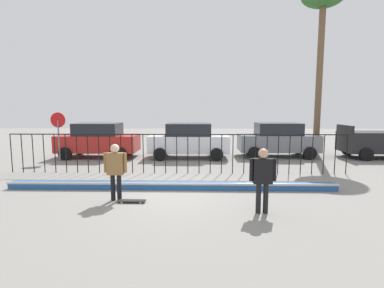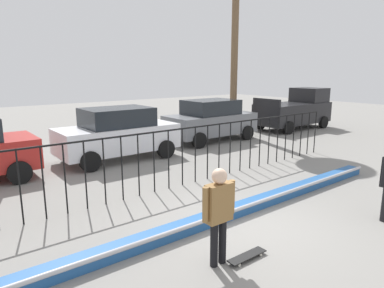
{
  "view_description": "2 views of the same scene",
  "coord_description": "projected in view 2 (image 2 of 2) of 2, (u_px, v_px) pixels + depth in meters",
  "views": [
    {
      "loc": [
        0.94,
        -9.18,
        2.71
      ],
      "look_at": [
        0.65,
        2.46,
        1.28
      ],
      "focal_mm": 27.39,
      "sensor_mm": 36.0,
      "label": 1
    },
    {
      "loc": [
        -5.1,
        -4.73,
        3.2
      ],
      "look_at": [
        0.5,
        2.43,
        1.27
      ],
      "focal_mm": 32.2,
      "sensor_mm": 36.0,
      "label": 2
    }
  ],
  "objects": [
    {
      "name": "bowl_coping_ledge",
      "position": [
        230.0,
        212.0,
        7.67
      ],
      "size": [
        11.0,
        0.4,
        0.27
      ],
      "color": "#235699",
      "rests_on": "ground"
    },
    {
      "name": "skateboard",
      "position": [
        247.0,
        256.0,
        5.96
      ],
      "size": [
        0.8,
        0.2,
        0.07
      ],
      "rotation": [
        0.0,
        0.0,
        0.04
      ],
      "color": "black",
      "rests_on": "ground"
    },
    {
      "name": "pickup_truck",
      "position": [
        295.0,
        110.0,
        19.36
      ],
      "size": [
        4.7,
        2.12,
        2.24
      ],
      "rotation": [
        0.0,
        0.0,
        -0.09
      ],
      "color": "black",
      "rests_on": "ground"
    },
    {
      "name": "perimeter_fence",
      "position": [
        168.0,
        152.0,
        9.35
      ],
      "size": [
        14.04,
        0.04,
        1.65
      ],
      "color": "black",
      "rests_on": "ground"
    },
    {
      "name": "parked_car_white",
      "position": [
        118.0,
        133.0,
        12.56
      ],
      "size": [
        4.3,
        2.12,
        1.9
      ],
      "rotation": [
        0.0,
        0.0,
        0.0
      ],
      "color": "silver",
      "rests_on": "ground"
    },
    {
      "name": "skateboarder",
      "position": [
        219.0,
        208.0,
        5.61
      ],
      "size": [
        0.68,
        0.25,
        1.68
      ],
      "rotation": [
        0.0,
        0.0,
        0.36
      ],
      "color": "black",
      "rests_on": "ground"
    },
    {
      "name": "ground_plane",
      "position": [
        243.0,
        223.0,
        7.38
      ],
      "size": [
        60.0,
        60.0,
        0.0
      ],
      "primitive_type": "plane",
      "color": "gray"
    },
    {
      "name": "parked_car_gray",
      "position": [
        211.0,
        120.0,
        15.95
      ],
      "size": [
        4.3,
        2.12,
        1.9
      ],
      "rotation": [
        0.0,
        0.0,
        -0.02
      ],
      "color": "slate",
      "rests_on": "ground"
    }
  ]
}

